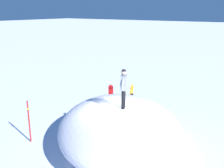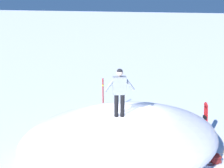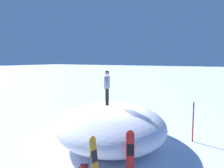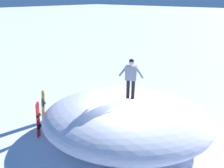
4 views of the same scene
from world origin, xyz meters
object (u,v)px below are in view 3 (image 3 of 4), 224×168
at_px(snowboard_primary_upright, 94,162).
at_px(trail_marker_pole, 193,121).
at_px(snowboarder_standing, 107,85).
at_px(snowboard_secondary_upright, 130,156).
at_px(backpack_far, 97,119).

height_order(snowboard_primary_upright, trail_marker_pole, trail_marker_pole).
bearing_deg(snowboarder_standing, snowboard_secondary_upright, 42.85).
bearing_deg(snowboard_secondary_upright, snowboard_primary_upright, -41.77).
relative_size(snowboard_primary_upright, backpack_far, 2.74).
distance_m(snowboarder_standing, snowboard_primary_upright, 4.45).
xyz_separation_m(snowboarder_standing, backpack_far, (-2.47, -2.24, -2.54)).
bearing_deg(snowboard_secondary_upright, trail_marker_pole, 167.94).
height_order(snowboard_primary_upright, backpack_far, snowboard_primary_upright).
relative_size(snowboarder_standing, backpack_far, 2.74).
relative_size(snowboard_secondary_upright, backpack_far, 2.85).
relative_size(backpack_far, trail_marker_pole, 0.31).
height_order(snowboard_primary_upright, snowboard_secondary_upright, snowboard_secondary_upright).
bearing_deg(snowboard_secondary_upright, snowboarder_standing, -137.15).
bearing_deg(trail_marker_pole, snowboard_secondary_upright, -12.06).
bearing_deg(snowboarder_standing, trail_marker_pole, 118.81).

